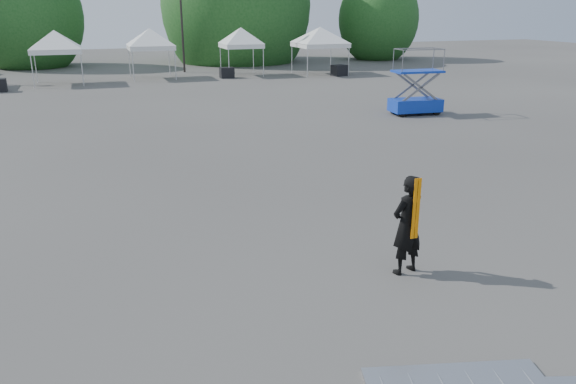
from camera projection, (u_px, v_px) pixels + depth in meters
name	position (u px, v px, depth m)	size (l,w,h in m)	color
ground	(295.00, 222.00, 12.86)	(120.00, 120.00, 0.00)	#474442
tree_mid_w	(27.00, 17.00, 44.81)	(4.16, 4.16, 6.33)	#382314
tree_mid_e	(236.00, 5.00, 49.09)	(5.12, 5.12, 7.79)	#382314
tree_far_e	(378.00, 19.00, 51.85)	(3.84, 3.84, 5.84)	#382314
tent_d	(54.00, 35.00, 34.85)	(4.28, 4.28, 3.88)	silver
tent_e	(150.00, 32.00, 37.75)	(4.19, 4.19, 3.88)	silver
tent_f	(241.00, 31.00, 39.40)	(3.80, 3.80, 3.88)	silver
tent_g	(320.00, 31.00, 40.18)	(4.75, 4.75, 3.88)	silver
man	(407.00, 225.00, 10.13)	(0.77, 0.61, 1.87)	black
scissor_lift	(417.00, 82.00, 25.29)	(2.36, 1.34, 2.94)	#0B4699
crate_mid	(227.00, 73.00, 38.79)	(0.93, 0.72, 0.72)	black
crate_east	(339.00, 70.00, 39.98)	(0.99, 0.77, 0.77)	black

